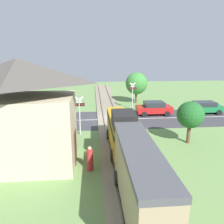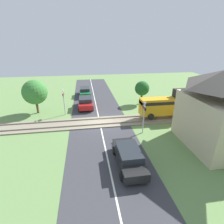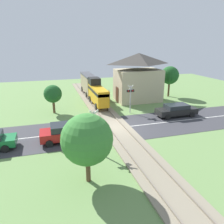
{
  "view_description": "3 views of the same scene",
  "coord_description": "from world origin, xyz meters",
  "px_view_note": "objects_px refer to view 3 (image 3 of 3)",
  "views": [
    {
      "loc": [
        1.77,
        21.8,
        6.85
      ],
      "look_at": [
        0.0,
        1.39,
        1.2
      ],
      "focal_mm": 35.0,
      "sensor_mm": 36.0,
      "label": 1
    },
    {
      "loc": [
        17.65,
        -1.41,
        8.47
      ],
      "look_at": [
        0.0,
        1.39,
        1.2
      ],
      "focal_mm": 28.0,
      "sensor_mm": 36.0,
      "label": 2
    },
    {
      "loc": [
        -5.96,
        -18.61,
        7.97
      ],
      "look_at": [
        0.0,
        1.39,
        1.2
      ],
      "focal_mm": 35.0,
      "sensor_mm": 36.0,
      "label": 3
    }
  ],
  "objects_px": {
    "crossing_signal_east_approach": "(130,95)",
    "pedestrian_by_station": "(109,96)",
    "station_building": "(138,78)",
    "car_near_crossing": "(64,132)",
    "train": "(92,87)",
    "car_far_side": "(176,110)",
    "crossing_signal_west_approach": "(94,125)"
  },
  "relations": [
    {
      "from": "crossing_signal_west_approach",
      "to": "station_building",
      "type": "relative_size",
      "value": 0.51
    },
    {
      "from": "car_near_crossing",
      "to": "car_far_side",
      "type": "relative_size",
      "value": 0.87
    },
    {
      "from": "train",
      "to": "car_near_crossing",
      "type": "distance_m",
      "value": 13.53
    },
    {
      "from": "car_far_side",
      "to": "crossing_signal_east_approach",
      "type": "relative_size",
      "value": 1.36
    },
    {
      "from": "train",
      "to": "pedestrian_by_station",
      "type": "xyz_separation_m",
      "value": [
        2.06,
        -1.07,
        -1.16
      ]
    },
    {
      "from": "pedestrian_by_station",
      "to": "station_building",
      "type": "bearing_deg",
      "value": -15.12
    },
    {
      "from": "pedestrian_by_station",
      "to": "car_near_crossing",
      "type": "bearing_deg",
      "value": -121.57
    },
    {
      "from": "car_near_crossing",
      "to": "car_far_side",
      "type": "height_order",
      "value": "car_near_crossing"
    },
    {
      "from": "train",
      "to": "car_far_side",
      "type": "distance_m",
      "value": 12.25
    },
    {
      "from": "crossing_signal_east_approach",
      "to": "pedestrian_by_station",
      "type": "bearing_deg",
      "value": 98.55
    },
    {
      "from": "car_near_crossing",
      "to": "crossing_signal_west_approach",
      "type": "height_order",
      "value": "crossing_signal_west_approach"
    },
    {
      "from": "train",
      "to": "car_near_crossing",
      "type": "height_order",
      "value": "train"
    },
    {
      "from": "crossing_signal_west_approach",
      "to": "crossing_signal_east_approach",
      "type": "bearing_deg",
      "value": 53.47
    },
    {
      "from": "train",
      "to": "crossing_signal_west_approach",
      "type": "distance_m",
      "value": 15.38
    },
    {
      "from": "car_far_side",
      "to": "crossing_signal_east_approach",
      "type": "height_order",
      "value": "crossing_signal_east_approach"
    },
    {
      "from": "car_near_crossing",
      "to": "pedestrian_by_station",
      "type": "xyz_separation_m",
      "value": [
        7.04,
        11.46,
        -0.09
      ]
    },
    {
      "from": "train",
      "to": "car_far_side",
      "type": "bearing_deg",
      "value": -52.29
    },
    {
      "from": "crossing_signal_west_approach",
      "to": "crossing_signal_east_approach",
      "type": "height_order",
      "value": "same"
    },
    {
      "from": "crossing_signal_west_approach",
      "to": "car_near_crossing",
      "type": "bearing_deg",
      "value": 128.15
    },
    {
      "from": "station_building",
      "to": "crossing_signal_west_approach",
      "type": "bearing_deg",
      "value": -124.63
    },
    {
      "from": "car_near_crossing",
      "to": "crossing_signal_east_approach",
      "type": "distance_m",
      "value": 9.72
    },
    {
      "from": "crossing_signal_west_approach",
      "to": "crossing_signal_east_approach",
      "type": "relative_size",
      "value": 1.0
    },
    {
      "from": "car_far_side",
      "to": "station_building",
      "type": "bearing_deg",
      "value": 101.09
    },
    {
      "from": "train",
      "to": "station_building",
      "type": "relative_size",
      "value": 1.93
    },
    {
      "from": "car_far_side",
      "to": "crossing_signal_west_approach",
      "type": "xyz_separation_m",
      "value": [
        -10.43,
        -5.44,
        1.38
      ]
    },
    {
      "from": "crossing_signal_west_approach",
      "to": "pedestrian_by_station",
      "type": "bearing_deg",
      "value": 70.28
    },
    {
      "from": "crossing_signal_east_approach",
      "to": "station_building",
      "type": "xyz_separation_m",
      "value": [
        3.02,
        4.96,
        1.06
      ]
    },
    {
      "from": "car_near_crossing",
      "to": "crossing_signal_east_approach",
      "type": "relative_size",
      "value": 1.18
    },
    {
      "from": "crossing_signal_west_approach",
      "to": "station_building",
      "type": "distance_m",
      "value": 15.79
    },
    {
      "from": "crossing_signal_west_approach",
      "to": "pedestrian_by_station",
      "type": "distance_m",
      "value": 14.97
    },
    {
      "from": "crossing_signal_east_approach",
      "to": "pedestrian_by_station",
      "type": "relative_size",
      "value": 2.17
    },
    {
      "from": "car_near_crossing",
      "to": "station_building",
      "type": "bearing_deg",
      "value": 43.48
    }
  ]
}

